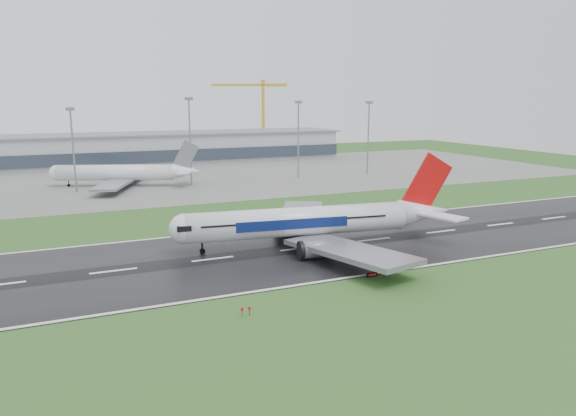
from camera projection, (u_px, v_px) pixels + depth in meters
name	position (u px, v px, depth m)	size (l,w,h in m)	color
ground	(213.00, 259.00, 111.64)	(520.00, 520.00, 0.00)	#28521E
runway	(213.00, 259.00, 111.63)	(400.00, 45.00, 0.10)	black
apron	(133.00, 179.00, 224.02)	(400.00, 130.00, 0.08)	slate
terminal	(117.00, 150.00, 276.47)	(240.00, 36.00, 15.00)	#999BA4
main_airliner	(318.00, 203.00, 120.41)	(66.91, 63.72, 19.75)	silver
parked_airliner	(121.00, 164.00, 204.26)	(58.65, 54.60, 17.19)	silver
tower_crane	(263.00, 118.00, 321.02)	(45.43, 2.48, 44.80)	gold
runway_sign	(372.00, 275.00, 100.16)	(2.30, 0.26, 1.04)	black
floodmast_2	(73.00, 152.00, 189.55)	(0.64, 0.64, 29.33)	gray
floodmast_3	(190.00, 143.00, 205.69)	(0.64, 0.64, 32.92)	gray
floodmast_4	(298.00, 141.00, 223.83)	(0.64, 0.64, 31.57)	gray
floodmast_5	(368.00, 139.00, 237.27)	(0.64, 0.64, 31.34)	gray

